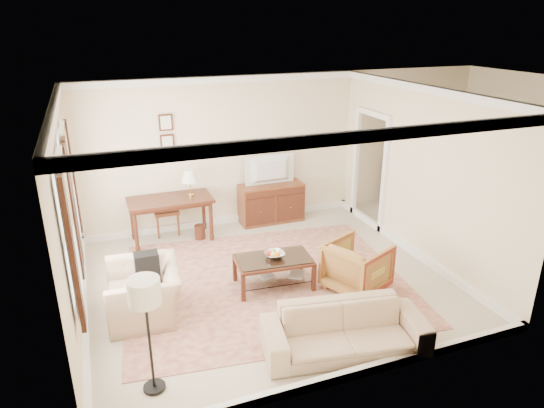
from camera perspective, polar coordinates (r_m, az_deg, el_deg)
room_shell at (r=6.88m, az=-0.67°, el=9.28°), size 5.51×5.01×2.91m
annex_bedroom at (r=10.71m, az=20.23°, el=0.38°), size 3.00×2.70×2.90m
window_front at (r=6.09m, az=-22.76°, el=-3.08°), size 0.12×1.56×1.80m
window_rear at (r=7.59m, az=-22.66°, el=1.55°), size 0.12×1.56×1.80m
doorway at (r=9.71m, az=11.40°, el=3.83°), size 0.10×1.12×2.25m
rug at (r=7.70m, az=-0.68°, el=-9.13°), size 4.63×4.10×0.01m
writing_desk at (r=9.00m, az=-11.88°, el=-0.02°), size 1.50×0.75×0.82m
desk_chair at (r=9.39m, az=-12.43°, el=-0.42°), size 0.53×0.53×1.05m
desk_lamp at (r=8.94m, az=-9.60°, el=2.44°), size 0.32×0.32×0.50m
framed_prints at (r=9.09m, az=-12.31°, el=8.25°), size 0.25×0.04×0.68m
sideboard at (r=9.78m, az=-0.10°, el=0.14°), size 1.28×0.49×0.79m
tv at (r=9.48m, az=-0.06°, el=5.06°), size 0.96×0.55×0.13m
coffee_table at (r=7.41m, az=0.18°, el=-7.12°), size 1.20×0.77×0.49m
fruit_bowl at (r=7.37m, az=0.33°, el=-5.88°), size 0.42×0.42×0.10m
book_a at (r=7.47m, az=-1.55°, el=-8.51°), size 0.28×0.06×0.38m
book_b at (r=7.57m, az=2.11°, el=-8.15°), size 0.25×0.18×0.38m
striped_armchair at (r=7.44m, az=9.99°, el=-6.98°), size 1.03×1.05×0.84m
club_armchair at (r=6.91m, az=-14.92°, el=-9.11°), size 0.80×1.16×0.97m
backpack at (r=6.86m, az=-14.51°, el=-6.90°), size 0.30×0.37×0.40m
sofa at (r=6.14m, az=8.62°, el=-13.70°), size 2.08×0.93×0.79m
floor_lamp at (r=5.26m, az=-14.71°, el=-10.88°), size 0.34×0.34×1.39m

